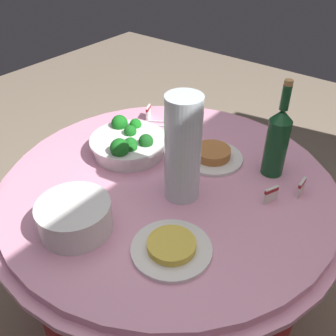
# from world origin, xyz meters

# --- Properties ---
(ground_plane) EXTENTS (6.00, 6.00, 0.00)m
(ground_plane) POSITION_xyz_m (0.00, 0.00, 0.00)
(ground_plane) COLOR gray
(buffet_table) EXTENTS (1.16, 1.16, 0.74)m
(buffet_table) POSITION_xyz_m (0.00, 0.00, 0.38)
(buffet_table) COLOR maroon
(buffet_table) RESTS_ON ground_plane
(broccoli_bowl) EXTENTS (0.28, 0.28, 0.11)m
(broccoli_bowl) POSITION_xyz_m (-0.04, -0.21, 0.78)
(broccoli_bowl) COLOR white
(broccoli_bowl) RESTS_ON buffet_table
(plate_stack) EXTENTS (0.21, 0.21, 0.09)m
(plate_stack) POSITION_xyz_m (0.34, -0.07, 0.79)
(plate_stack) COLOR white
(plate_stack) RESTS_ON buffet_table
(wine_bottle) EXTENTS (0.07, 0.07, 0.34)m
(wine_bottle) POSITION_xyz_m (-0.25, 0.25, 0.87)
(wine_bottle) COLOR #144823
(wine_bottle) RESTS_ON buffet_table
(decorative_fruit_vase) EXTENTS (0.11, 0.11, 0.34)m
(decorative_fruit_vase) POSITION_xyz_m (0.03, 0.08, 0.90)
(decorative_fruit_vase) COLOR silver
(decorative_fruit_vase) RESTS_ON buffet_table
(serving_tongs) EXTENTS (0.12, 0.16, 0.01)m
(serving_tongs) POSITION_xyz_m (-0.30, -0.23, 0.74)
(serving_tongs) COLOR silver
(serving_tongs) RESTS_ON buffet_table
(food_plate_peanuts) EXTENTS (0.22, 0.22, 0.04)m
(food_plate_peanuts) POSITION_xyz_m (-0.20, 0.05, 0.76)
(food_plate_peanuts) COLOR white
(food_plate_peanuts) RESTS_ON buffet_table
(food_plate_fried_egg) EXTENTS (0.22, 0.22, 0.03)m
(food_plate_fried_egg) POSITION_xyz_m (0.24, 0.20, 0.75)
(food_plate_fried_egg) COLOR white
(food_plate_fried_egg) RESTS_ON buffet_table
(label_placard_front) EXTENTS (0.05, 0.03, 0.05)m
(label_placard_front) POSITION_xyz_m (-0.29, -0.33, 0.77)
(label_placard_front) COLOR white
(label_placard_front) RESTS_ON buffet_table
(label_placard_mid) EXTENTS (0.05, 0.01, 0.05)m
(label_placard_mid) POSITION_xyz_m (-0.20, 0.38, 0.77)
(label_placard_mid) COLOR white
(label_placard_mid) RESTS_ON buffet_table
(label_placard_rear) EXTENTS (0.05, 0.03, 0.05)m
(label_placard_rear) POSITION_xyz_m (-0.11, 0.32, 0.77)
(label_placard_rear) COLOR white
(label_placard_rear) RESTS_ON buffet_table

